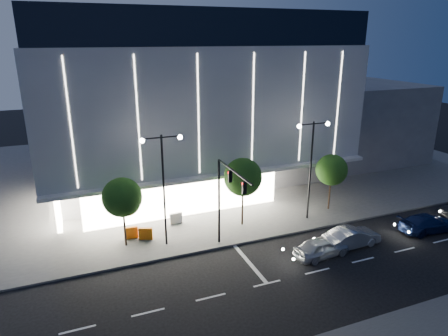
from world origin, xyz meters
name	(u,v)px	position (x,y,z in m)	size (l,w,h in m)	color
ground	(231,278)	(0.00, 0.00, 0.00)	(160.00, 160.00, 0.00)	black
sidewalk_museum	(194,168)	(5.00, 24.00, 0.07)	(70.00, 40.00, 0.15)	#474747
museum	(180,97)	(2.98, 22.31, 9.27)	(30.00, 25.80, 18.00)	#4C4C51
annex_building	(336,117)	(26.00, 24.00, 5.00)	(16.00, 20.00, 10.00)	#4C4C51
traffic_mast	(226,191)	(1.00, 3.34, 5.03)	(0.33, 5.89, 7.07)	black
street_lamp_west	(163,175)	(-3.00, 6.00, 5.96)	(3.16, 0.36, 9.00)	black
street_lamp_east	(311,156)	(10.00, 6.00, 5.96)	(3.16, 0.36, 9.00)	black
tree_left	(123,199)	(-5.97, 7.02, 4.03)	(3.02, 3.02, 5.72)	black
tree_mid	(243,179)	(4.03, 7.02, 4.33)	(3.25, 3.25, 6.15)	black
tree_right	(332,171)	(13.03, 7.02, 3.88)	(2.91, 2.91, 5.51)	black
car_lead	(321,247)	(7.39, 0.12, 0.75)	(1.76, 4.38, 1.49)	#A7ABAF
car_second	(352,237)	(10.52, 0.55, 0.78)	(1.65, 4.72, 1.55)	#A9ACB1
car_third	(428,223)	(18.16, 0.25, 0.75)	(2.10, 5.17, 1.50)	#131E47
barrier_a	(131,233)	(-5.42, 7.98, 0.65)	(1.10, 0.25, 1.00)	orange
barrier_b	(176,218)	(-1.34, 9.25, 0.65)	(1.10, 0.25, 1.00)	#BBBBBB
barrier_c	(146,234)	(-4.36, 7.37, 0.65)	(1.10, 0.25, 1.00)	#CD5C0B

